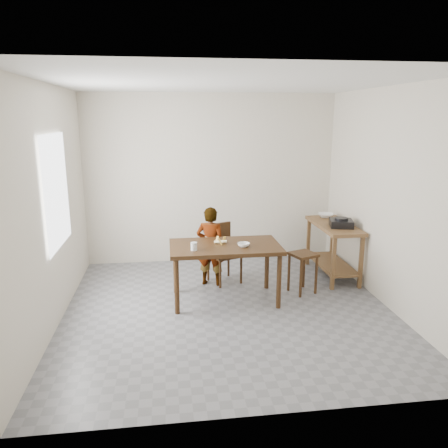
{
  "coord_description": "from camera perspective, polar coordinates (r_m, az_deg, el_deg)",
  "views": [
    {
      "loc": [
        -0.71,
        -4.97,
        2.33
      ],
      "look_at": [
        0.0,
        0.4,
        1.0
      ],
      "focal_mm": 35.0,
      "sensor_mm": 36.0,
      "label": 1
    }
  ],
  "objects": [
    {
      "name": "floor",
      "position": [
        5.54,
        0.55,
        -11.29
      ],
      "size": [
        4.0,
        4.0,
        0.04
      ],
      "primitive_type": "cube",
      "color": "slate",
      "rests_on": "ground"
    },
    {
      "name": "ceiling",
      "position": [
        5.03,
        0.63,
        18.24
      ],
      "size": [
        4.0,
        4.0,
        0.04
      ],
      "primitive_type": "cube",
      "color": "white",
      "rests_on": "wall_back"
    },
    {
      "name": "wall_back",
      "position": [
        7.09,
        -1.73,
        5.85
      ],
      "size": [
        4.0,
        0.04,
        2.7
      ],
      "primitive_type": "cube",
      "color": "beige",
      "rests_on": "ground"
    },
    {
      "name": "wall_front",
      "position": [
        3.19,
        5.73,
        -4.18
      ],
      "size": [
        4.0,
        0.04,
        2.7
      ],
      "primitive_type": "cube",
      "color": "beige",
      "rests_on": "ground"
    },
    {
      "name": "wall_left",
      "position": [
        5.23,
        -21.9,
        1.99
      ],
      "size": [
        0.04,
        4.0,
        2.7
      ],
      "primitive_type": "cube",
      "color": "beige",
      "rests_on": "ground"
    },
    {
      "name": "wall_right",
      "position": [
        5.75,
        20.96,
        3.07
      ],
      "size": [
        0.04,
        4.0,
        2.7
      ],
      "primitive_type": "cube",
      "color": "beige",
      "rests_on": "ground"
    },
    {
      "name": "window_pane",
      "position": [
        5.38,
        -21.02,
        4.01
      ],
      "size": [
        0.02,
        1.1,
        1.3
      ],
      "primitive_type": "cube",
      "color": "white",
      "rests_on": "wall_left"
    },
    {
      "name": "dining_table",
      "position": [
        5.66,
        0.13,
        -6.39
      ],
      "size": [
        1.4,
        0.8,
        0.75
      ],
      "primitive_type": null,
      "color": "#36200F",
      "rests_on": "floor"
    },
    {
      "name": "prep_counter",
      "position": [
        6.73,
        14.01,
        -3.3
      ],
      "size": [
        0.5,
        1.2,
        0.8
      ],
      "primitive_type": null,
      "color": "brown",
      "rests_on": "floor"
    },
    {
      "name": "child",
      "position": [
        6.14,
        -1.76,
        -2.92
      ],
      "size": [
        0.48,
        0.4,
        1.13
      ],
      "primitive_type": "imported",
      "rotation": [
        0.0,
        0.0,
        2.79
      ],
      "color": "white",
      "rests_on": "floor"
    },
    {
      "name": "dining_chair",
      "position": [
        6.26,
        0.07,
        -3.96
      ],
      "size": [
        0.53,
        0.53,
        0.84
      ],
      "primitive_type": null,
      "rotation": [
        0.0,
        0.0,
        0.41
      ],
      "color": "#36200F",
      "rests_on": "floor"
    },
    {
      "name": "stool",
      "position": [
        6.04,
        10.21,
        -6.28
      ],
      "size": [
        0.41,
        0.41,
        0.56
      ],
      "primitive_type": null,
      "rotation": [
        0.0,
        0.0,
        0.37
      ],
      "color": "#36200F",
      "rests_on": "floor"
    },
    {
      "name": "glass_tumbler",
      "position": [
        5.33,
        -3.95,
        -2.92
      ],
      "size": [
        0.1,
        0.1,
        0.1
      ],
      "primitive_type": "cylinder",
      "rotation": [
        0.0,
        0.0,
        0.31
      ],
      "color": "silver",
      "rests_on": "dining_table"
    },
    {
      "name": "small_bowl",
      "position": [
        5.47,
        2.58,
        -2.73
      ],
      "size": [
        0.2,
        0.2,
        0.05
      ],
      "primitive_type": "imported",
      "rotation": [
        0.0,
        0.0,
        0.4
      ],
      "color": "white",
      "rests_on": "dining_table"
    },
    {
      "name": "banana",
      "position": [
        5.59,
        -0.47,
        -2.28
      ],
      "size": [
        0.21,
        0.17,
        0.06
      ],
      "primitive_type": null,
      "rotation": [
        0.0,
        0.0,
        -0.21
      ],
      "color": "gold",
      "rests_on": "dining_table"
    },
    {
      "name": "serving_bowl",
      "position": [
        7.03,
        13.11,
        1.11
      ],
      "size": [
        0.3,
        0.3,
        0.06
      ],
      "primitive_type": "imported",
      "rotation": [
        0.0,
        0.0,
        -0.28
      ],
      "color": "white",
      "rests_on": "prep_counter"
    },
    {
      "name": "gas_burner",
      "position": [
        6.46,
        15.05,
        0.09
      ],
      "size": [
        0.38,
        0.38,
        0.1
      ],
      "primitive_type": "cube",
      "rotation": [
        0.0,
        0.0,
        -0.24
      ],
      "color": "black",
      "rests_on": "prep_counter"
    }
  ]
}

